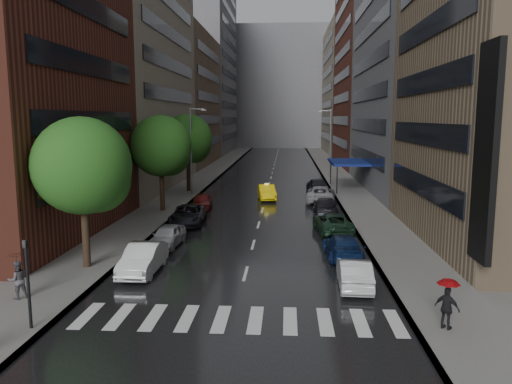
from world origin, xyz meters
TOP-DOWN VIEW (x-y plane):
  - ground at (0.00, 0.00)m, footprint 220.00×220.00m
  - road at (0.00, 50.00)m, footprint 14.00×140.00m
  - sidewalk_left at (-9.00, 50.00)m, footprint 4.00×140.00m
  - sidewalk_right at (9.00, 50.00)m, footprint 4.00×140.00m
  - crosswalk at (0.20, -2.00)m, footprint 13.15×2.80m
  - buildings_left at (-15.00, 58.79)m, footprint 8.00×108.00m
  - buildings_right at (15.00, 56.70)m, footprint 8.05×109.10m
  - building_far at (0.00, 118.00)m, footprint 40.00×14.00m
  - tree_near at (-8.60, 4.25)m, footprint 5.13×5.13m
  - tree_mid at (-8.60, 20.77)m, footprint 5.22×5.22m
  - tree_far at (-8.60, 32.35)m, footprint 5.32×5.32m
  - taxi at (0.14, 27.87)m, footprint 2.16×4.65m
  - parked_cars_left at (-5.40, 13.07)m, footprint 2.74×22.98m
  - parked_cars_right at (5.40, 19.18)m, footprint 3.20×35.37m
  - ped_black_umbrella at (-9.74, -0.63)m, footprint 1.06×1.04m
  - ped_red_umbrella at (8.21, -2.76)m, footprint 0.99×0.94m
  - traffic_light at (-7.60, -3.64)m, footprint 0.18×0.15m
  - street_lamp_left at (-7.72, 30.00)m, footprint 1.74×0.22m
  - street_lamp_right at (7.72, 45.00)m, footprint 1.74×0.22m
  - awning at (8.98, 35.00)m, footprint 4.00×8.00m

SIDE VIEW (x-z plane):
  - ground at x=0.00m, z-range 0.00..0.00m
  - road at x=0.00m, z-range 0.00..0.01m
  - crosswalk at x=0.20m, z-range 0.01..0.02m
  - sidewalk_left at x=-9.00m, z-range 0.00..0.15m
  - sidewalk_right at x=9.00m, z-range 0.00..0.15m
  - parked_cars_left at x=-5.40m, z-range -0.04..1.49m
  - taxi at x=0.14m, z-range 0.00..1.48m
  - parked_cars_right at x=5.40m, z-range -0.05..1.54m
  - ped_red_umbrella at x=8.21m, z-range 0.32..2.33m
  - ped_black_umbrella at x=-9.74m, z-range 0.33..2.42m
  - traffic_light at x=-7.60m, z-range 0.50..3.95m
  - awning at x=8.98m, z-range 1.57..4.70m
  - street_lamp_left at x=-7.72m, z-range 0.39..9.39m
  - street_lamp_right at x=7.72m, z-range 0.39..9.39m
  - tree_near at x=-8.60m, z-range 1.51..9.69m
  - tree_mid at x=-8.60m, z-range 1.53..9.86m
  - tree_far at x=-8.60m, z-range 1.56..10.05m
  - buildings_right at x=15.00m, z-range -2.97..33.03m
  - buildings_left at x=-15.00m, z-range -3.01..34.99m
  - building_far at x=0.00m, z-range 0.00..32.00m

